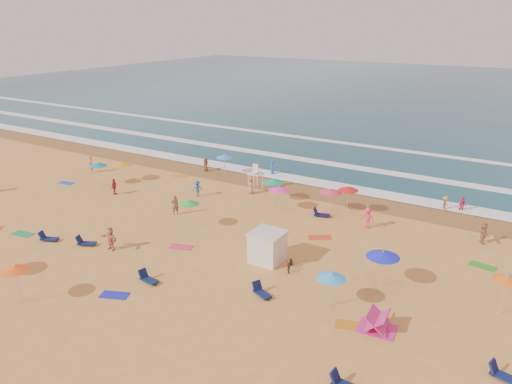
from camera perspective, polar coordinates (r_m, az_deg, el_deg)
The scene contains 13 objects.
ground at distance 38.83m, azimuth -4.66°, elevation -4.60°, with size 220.00×220.00×0.00m, color gold.
ocean at distance 115.59m, azimuth 20.88°, elevation 10.33°, with size 220.00×140.00×0.18m, color #0C4756.
wet_sand at distance 48.76m, azimuth 3.94°, elevation 0.52°, with size 220.00×220.00×0.00m, color olive.
surf_foam at distance 56.36m, azimuth 8.11°, elevation 3.08°, with size 200.00×18.70×0.05m.
cabana at distance 33.96m, azimuth 1.32°, elevation -6.35°, with size 2.00×2.00×2.00m, color silver.
cabana_roof at distance 33.51m, azimuth 1.34°, elevation -4.72°, with size 2.20×2.20×0.12m, color silver.
bicycle at distance 33.17m, azimuth 3.92°, elevation -8.19°, with size 0.55×1.57×0.83m, color black.
lifeguard_stand at distance 47.95m, azimuth -0.04°, elevation 1.55°, with size 1.20×1.20×2.10m, color white, non-canonical shape.
beach_umbrellas at distance 38.56m, azimuth -0.35°, elevation -1.35°, with size 66.16×28.27×0.82m.
loungers at distance 31.64m, azimuth 1.91°, elevation -10.11°, with size 37.57×18.95×0.34m.
towels at distance 37.34m, azimuth -5.09°, elevation -5.61°, with size 49.38×22.08×0.03m.
popup_tents at distance 31.64m, azimuth 22.13°, elevation -10.79°, with size 8.58×11.70×1.20m.
beachgoers at distance 43.04m, azimuth -4.20°, elevation -0.99°, with size 43.11×26.49×2.14m.
Camera 1 is at (21.07, -28.56, 15.75)m, focal length 35.00 mm.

